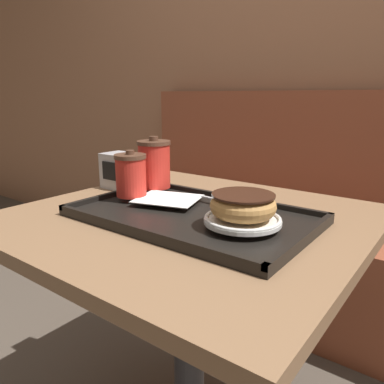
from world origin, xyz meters
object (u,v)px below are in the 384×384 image
at_px(coffee_cup_front, 131,175).
at_px(spoon, 233,202).
at_px(coffee_cup_rear, 154,164).
at_px(napkin_dispenser, 120,171).
at_px(donut_chocolate_glazed, 243,205).

distance_m(coffee_cup_front, spoon, 0.27).
bearing_deg(coffee_cup_rear, napkin_dispenser, 177.95).
height_order(coffee_cup_front, coffee_cup_rear, coffee_cup_rear).
relative_size(coffee_cup_rear, spoon, 1.08).
bearing_deg(spoon, coffee_cup_rear, -177.56).
relative_size(coffee_cup_front, spoon, 0.89).
relative_size(spoon, napkin_dispenser, 1.24).
bearing_deg(coffee_cup_rear, coffee_cup_front, -81.94).
height_order(donut_chocolate_glazed, spoon, donut_chocolate_glazed).
bearing_deg(coffee_cup_front, spoon, 19.57).
bearing_deg(spoon, napkin_dispenser, -177.09).
xyz_separation_m(coffee_cup_front, napkin_dispenser, (-0.16, 0.11, -0.03)).
relative_size(donut_chocolate_glazed, napkin_dispenser, 1.25).
distance_m(donut_chocolate_glazed, spoon, 0.14).
distance_m(coffee_cup_rear, donut_chocolate_glazed, 0.37).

